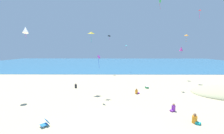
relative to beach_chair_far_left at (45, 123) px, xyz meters
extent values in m
plane|color=#C6B58C|center=(5.17, 9.08, -0.24)|extent=(120.00, 120.00, 0.00)
cube|color=teal|center=(5.17, 53.05, -0.21)|extent=(120.00, 60.00, 0.05)
cube|color=#2370B2|center=(-0.08, -0.09, -0.08)|extent=(0.69, 0.69, 0.03)
cube|color=#2370B2|center=(0.10, 0.11, 0.10)|extent=(0.52, 0.49, 0.37)
cylinder|color=#B7B7BC|center=(0.01, -0.36, -0.16)|extent=(0.02, 0.02, 0.16)
cylinder|color=#B7B7BC|center=(-0.36, -0.04, -0.16)|extent=(0.02, 0.02, 0.16)
cube|color=#339956|center=(10.50, 11.06, -0.11)|extent=(0.52, 0.60, 0.26)
cube|color=white|center=(10.50, 11.06, 0.04)|extent=(0.53, 0.62, 0.04)
cylinder|color=purple|center=(11.20, 2.89, 0.03)|extent=(0.50, 0.50, 0.55)
sphere|color=#A87A5B|center=(11.20, 2.89, 0.41)|extent=(0.22, 0.22, 0.22)
cube|color=purple|center=(11.01, 2.77, -0.16)|extent=(0.49, 0.46, 0.16)
cylinder|color=black|center=(-0.56, 11.24, 0.03)|extent=(0.41, 0.41, 0.53)
sphere|color=beige|center=(-0.56, 11.24, 0.39)|extent=(0.21, 0.21, 0.21)
cube|color=white|center=(-0.60, 11.45, -0.16)|extent=(0.35, 0.43, 0.15)
cylinder|color=orange|center=(11.95, 0.59, 0.06)|extent=(0.54, 0.54, 0.59)
sphere|color=#846047|center=(11.95, 0.59, 0.46)|extent=(0.24, 0.24, 0.24)
cube|color=#19ADB2|center=(12.09, 0.40, -0.15)|extent=(0.50, 0.53, 0.17)
cylinder|color=orange|center=(8.45, 8.32, 0.03)|extent=(0.37, 0.37, 0.54)
sphere|color=tan|center=(8.45, 8.32, 0.39)|extent=(0.21, 0.21, 0.21)
cube|color=purple|center=(8.67, 8.33, -0.16)|extent=(0.40, 0.29, 0.16)
pyramid|color=#1EADAD|center=(8.83, 29.00, 6.82)|extent=(0.72, 0.72, 0.27)
cylinder|color=red|center=(8.82, 28.99, 6.06)|extent=(0.05, 0.05, 0.75)
pyramid|color=red|center=(16.71, 9.20, 10.89)|extent=(0.51, 0.49, 0.16)
cylinder|color=#DB3DA8|center=(16.72, 9.20, 10.18)|extent=(0.05, 0.05, 0.86)
pyramid|color=orange|center=(18.87, 16.65, 8.37)|extent=(0.82, 0.68, 0.32)
cylinder|color=orange|center=(18.88, 16.64, 7.50)|extent=(0.04, 0.07, 0.76)
cube|color=purple|center=(3.59, 6.42, 4.85)|extent=(0.38, 0.44, 0.52)
cylinder|color=blue|center=(3.59, 6.42, 4.08)|extent=(0.14, 0.07, 1.15)
cone|color=white|center=(-5.62, 7.58, 8.15)|extent=(0.98, 1.11, 0.99)
cylinder|color=#DB3DA8|center=(-5.62, 7.58, 7.50)|extent=(0.07, 0.11, 0.62)
cube|color=green|center=(13.12, 14.57, 13.79)|extent=(0.54, 0.60, 0.76)
cylinder|color=red|center=(13.12, 14.57, 12.96)|extent=(0.14, 0.16, 1.10)
cone|color=#DB3DA8|center=(18.91, 18.43, 5.84)|extent=(0.81, 0.76, 0.88)
cylinder|color=#DB3DA8|center=(18.91, 18.43, 5.24)|extent=(0.13, 0.04, 0.49)
pyramid|color=yellow|center=(2.13, 10.39, 8.09)|extent=(0.88, 0.72, 0.33)
cylinder|color=#1EADAD|center=(2.13, 10.41, 7.10)|extent=(0.04, 0.05, 0.91)
pyramid|color=black|center=(4.35, 25.99, 9.15)|extent=(0.90, 0.86, 0.48)
cylinder|color=#DB3DA8|center=(4.31, 25.94, 8.36)|extent=(0.10, 0.13, 0.65)
camera|label=1|loc=(5.31, -10.50, 5.73)|focal=22.92mm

